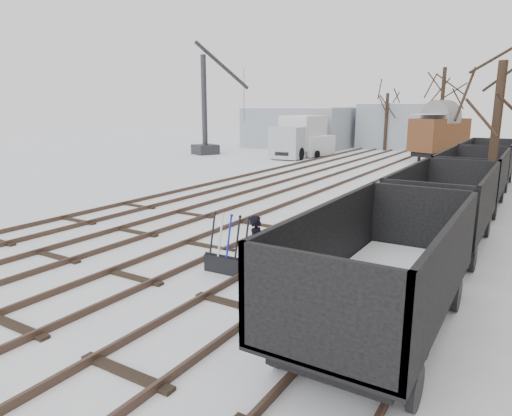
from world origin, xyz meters
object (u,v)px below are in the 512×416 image
at_px(worker, 257,247).
at_px(box_van_wagon, 439,134).
at_px(freight_wagon_a, 381,289).
at_px(panel_van, 315,146).
at_px(ground_frame, 230,262).
at_px(crane, 206,125).
at_px(lorry, 300,136).

relative_size(worker, box_van_wagon, 0.29).
xyz_separation_m(freight_wagon_a, panel_van, (-13.99, 28.16, -0.01)).
bearing_deg(panel_van, box_van_wagon, 19.12).
bearing_deg(ground_frame, crane, 126.47).
distance_m(ground_frame, freight_wagon_a, 4.41).
relative_size(freight_wagon_a, crane, 0.60).
distance_m(freight_wagon_a, box_van_wagon, 30.15).
xyz_separation_m(box_van_wagon, panel_van, (-9.61, -1.64, -1.21)).
xyz_separation_m(freight_wagon_a, box_van_wagon, (-4.38, 29.80, 1.20)).
height_order(ground_frame, box_van_wagon, box_van_wagon).
bearing_deg(ground_frame, panel_van, 107.90).
height_order(freight_wagon_a, panel_van, freight_wagon_a).
distance_m(ground_frame, worker, 0.90).
bearing_deg(freight_wagon_a, box_van_wagon, 98.36).
bearing_deg(ground_frame, lorry, 110.46).
height_order(ground_frame, crane, crane).
relative_size(freight_wagon_a, box_van_wagon, 1.09).
bearing_deg(freight_wagon_a, crane, 132.81).
relative_size(lorry, panel_van, 1.86).
relative_size(ground_frame, freight_wagon_a, 0.26).
bearing_deg(panel_van, lorry, -128.34).
relative_size(worker, crane, 0.16).
bearing_deg(freight_wagon_a, worker, 158.59).
bearing_deg(panel_van, worker, -59.11).
height_order(worker, box_van_wagon, box_van_wagon).
bearing_deg(worker, freight_wagon_a, -120.55).
bearing_deg(crane, worker, -25.96).
bearing_deg(worker, panel_van, 12.34).
bearing_deg(box_van_wagon, crane, -140.67).
distance_m(worker, crane, 30.61).
height_order(lorry, crane, crane).
height_order(worker, crane, crane).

